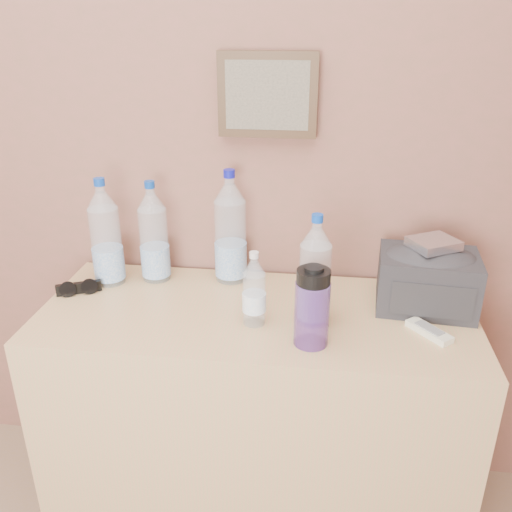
{
  "coord_description": "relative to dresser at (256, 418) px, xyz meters",
  "views": [
    {
      "loc": [
        0.54,
        0.31,
        1.61
      ],
      "look_at": [
        0.36,
        1.71,
        0.99
      ],
      "focal_mm": 38.0,
      "sensor_mm": 36.0,
      "label": 1
    }
  ],
  "objects": [
    {
      "name": "picture_frame",
      "position": [
        0.0,
        0.26,
        1.0
      ],
      "size": [
        0.3,
        0.03,
        0.25
      ],
      "primitive_type": null,
      "color": "#382311",
      "rests_on": "room_shell"
    },
    {
      "name": "dresser",
      "position": [
        0.0,
        0.0,
        0.0
      ],
      "size": [
        1.29,
        0.54,
        0.81
      ],
      "primitive_type": "cube",
      "color": "tan",
      "rests_on": "ground"
    },
    {
      "name": "pet_large_a",
      "position": [
        -0.5,
        0.13,
        0.56
      ],
      "size": [
        0.1,
        0.1,
        0.35
      ],
      "rotation": [
        0.0,
        0.0,
        -0.09
      ],
      "color": "white",
      "rests_on": "dresser"
    },
    {
      "name": "pet_large_b",
      "position": [
        -0.36,
        0.18,
        0.55
      ],
      "size": [
        0.09,
        0.09,
        0.34
      ],
      "rotation": [
        0.0,
        0.0,
        -0.03
      ],
      "color": "silver",
      "rests_on": "dresser"
    },
    {
      "name": "pet_large_c",
      "position": [
        -0.11,
        0.21,
        0.57
      ],
      "size": [
        0.1,
        0.1,
        0.37
      ],
      "rotation": [
        0.0,
        0.0,
        0.14
      ],
      "color": "#B0C1D3",
      "rests_on": "dresser"
    },
    {
      "name": "pet_large_d",
      "position": [
        0.17,
        -0.03,
        0.55
      ],
      "size": [
        0.09,
        0.09,
        0.32
      ],
      "rotation": [
        0.0,
        0.0,
        0.3
      ],
      "color": "silver",
      "rests_on": "dresser"
    },
    {
      "name": "pet_small",
      "position": [
        0.0,
        -0.07,
        0.5
      ],
      "size": [
        0.06,
        0.06,
        0.22
      ],
      "rotation": [
        0.0,
        0.0,
        -0.24
      ],
      "color": "silver",
      "rests_on": "dresser"
    },
    {
      "name": "nalgene_bottle",
      "position": [
        0.17,
        -0.15,
        0.52
      ],
      "size": [
        0.09,
        0.09,
        0.23
      ],
      "rotation": [
        0.0,
        0.0,
        0.35
      ],
      "color": "#5B3187",
      "rests_on": "dresser"
    },
    {
      "name": "sunglasses",
      "position": [
        -0.57,
        0.04,
        0.42
      ],
      "size": [
        0.15,
        0.11,
        0.04
      ],
      "primitive_type": null,
      "rotation": [
        0.0,
        0.0,
        0.44
      ],
      "color": "black",
      "rests_on": "dresser"
    },
    {
      "name": "ac_remote",
      "position": [
        0.49,
        -0.07,
        0.41
      ],
      "size": [
        0.12,
        0.13,
        0.02
      ],
      "primitive_type": "cube",
      "rotation": [
        0.0,
        0.0,
        -0.88
      ],
      "color": "silver",
      "rests_on": "dresser"
    },
    {
      "name": "toiletry_bag",
      "position": [
        0.5,
        0.09,
        0.5
      ],
      "size": [
        0.3,
        0.23,
        0.19
      ],
      "primitive_type": null,
      "rotation": [
        0.0,
        0.0,
        -0.08
      ],
      "color": "black",
      "rests_on": "dresser"
    },
    {
      "name": "foil_packet",
      "position": [
        0.5,
        0.1,
        0.61
      ],
      "size": [
        0.16,
        0.16,
        0.03
      ],
      "primitive_type": "cube",
      "rotation": [
        0.0,
        0.0,
        0.52
      ],
      "color": "silver",
      "rests_on": "toiletry_bag"
    }
  ]
}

